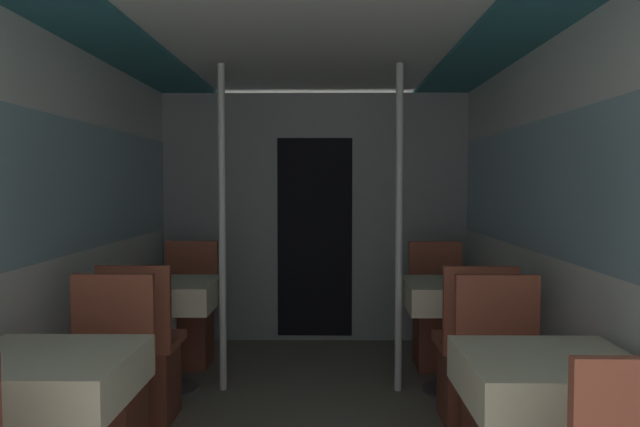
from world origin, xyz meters
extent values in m
cube|color=silver|center=(-1.33, 1.78, 1.06)|extent=(0.05, 6.36, 2.12)
cube|color=#8CB2C6|center=(-1.32, 1.78, 1.34)|extent=(0.03, 5.85, 0.75)
cube|color=silver|center=(1.33, 1.78, 1.06)|extent=(0.05, 6.36, 2.12)
cube|color=#8CB2C6|center=(1.32, 1.78, 1.34)|extent=(0.03, 5.85, 0.75)
cube|color=silver|center=(0.00, 1.78, 2.17)|extent=(2.66, 6.36, 0.04)
cube|color=#2D707F|center=(-1.09, 1.78, 2.14)|extent=(0.48, 6.11, 0.03)
cube|color=#2D707F|center=(1.09, 1.78, 2.14)|extent=(0.48, 6.11, 0.03)
cube|color=gray|center=(0.00, 3.77, 1.06)|extent=(2.60, 0.08, 2.12)
cube|color=black|center=(0.00, 3.72, 0.89)|extent=(0.64, 0.01, 1.70)
cube|color=#93704C|center=(-0.93, 0.68, 0.70)|extent=(0.59, 0.59, 0.02)
cube|color=beige|center=(-0.93, 0.68, 0.63)|extent=(0.63, 0.63, 0.17)
cube|color=#9E4C38|center=(-0.93, 1.21, 0.45)|extent=(0.40, 0.40, 0.05)
cube|color=#9E4C38|center=(-0.93, 1.40, 0.70)|extent=(0.40, 0.04, 0.43)
cylinder|color=#4C4C51|center=(-0.93, 2.43, 0.01)|extent=(0.40, 0.40, 0.01)
cylinder|color=#B7B7BC|center=(-0.93, 2.43, 0.35)|extent=(0.11, 0.11, 0.68)
cube|color=#93704C|center=(-0.93, 2.43, 0.70)|extent=(0.59, 0.59, 0.02)
cube|color=beige|center=(-0.93, 2.43, 0.63)|extent=(0.63, 0.63, 0.17)
cube|color=brown|center=(-0.93, 1.89, 0.21)|extent=(0.34, 0.34, 0.43)
cube|color=#9E4C38|center=(-0.93, 1.89, 0.45)|extent=(0.40, 0.40, 0.05)
cube|color=#9E4C38|center=(-0.93, 1.71, 0.70)|extent=(0.40, 0.04, 0.43)
cube|color=brown|center=(-0.93, 2.96, 0.21)|extent=(0.34, 0.34, 0.43)
cube|color=#9E4C38|center=(-0.93, 2.96, 0.45)|extent=(0.40, 0.40, 0.05)
cube|color=#9E4C38|center=(-0.93, 3.14, 0.70)|extent=(0.40, 0.04, 0.43)
cylinder|color=silver|center=(-0.57, 2.43, 1.06)|extent=(0.05, 0.05, 2.12)
cube|color=#93704C|center=(0.93, 0.68, 0.70)|extent=(0.59, 0.59, 0.02)
cube|color=beige|center=(0.93, 0.68, 0.63)|extent=(0.63, 0.63, 0.17)
cube|color=#9E4C38|center=(0.93, 1.21, 0.45)|extent=(0.40, 0.40, 0.05)
cube|color=#9E4C38|center=(0.93, 1.40, 0.70)|extent=(0.40, 0.04, 0.43)
cylinder|color=#4C4C51|center=(0.93, 2.43, 0.01)|extent=(0.40, 0.40, 0.01)
cylinder|color=#B7B7BC|center=(0.93, 2.43, 0.35)|extent=(0.11, 0.11, 0.68)
cube|color=#93704C|center=(0.93, 2.43, 0.70)|extent=(0.59, 0.59, 0.02)
cube|color=beige|center=(0.93, 2.43, 0.63)|extent=(0.63, 0.63, 0.17)
cube|color=brown|center=(0.93, 1.89, 0.21)|extent=(0.34, 0.34, 0.43)
cube|color=#9E4C38|center=(0.93, 1.89, 0.45)|extent=(0.40, 0.40, 0.05)
cube|color=#9E4C38|center=(0.93, 1.71, 0.70)|extent=(0.40, 0.04, 0.43)
cube|color=brown|center=(0.93, 2.96, 0.21)|extent=(0.34, 0.34, 0.43)
cube|color=#9E4C38|center=(0.93, 2.96, 0.45)|extent=(0.40, 0.40, 0.05)
cube|color=#9E4C38|center=(0.93, 3.14, 0.70)|extent=(0.40, 0.04, 0.43)
cylinder|color=silver|center=(0.57, 2.43, 1.06)|extent=(0.05, 0.05, 2.12)
camera|label=1|loc=(0.12, -1.60, 1.35)|focal=35.00mm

